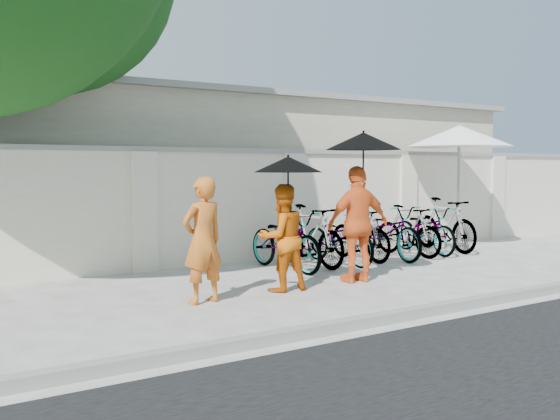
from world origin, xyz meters
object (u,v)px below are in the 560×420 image
monk_center (282,238)px  patio_umbrella (459,137)px  monk_right (358,224)px  monk_left (203,240)px

monk_center → patio_umbrella: patio_umbrella is taller
monk_center → monk_right: 1.35m
monk_left → patio_umbrella: bearing=-174.9°
monk_left → monk_right: bearing=171.1°
monk_left → monk_center: 1.29m
monk_center → patio_umbrella: bearing=-160.6°
monk_left → monk_right: size_ratio=0.92×
patio_umbrella → monk_center: bearing=-162.6°
monk_left → patio_umbrella: size_ratio=0.62×
monk_left → patio_umbrella: patio_umbrella is taller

